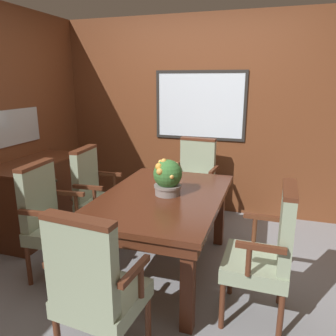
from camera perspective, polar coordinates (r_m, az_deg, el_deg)
name	(u,v)px	position (r m, az deg, el deg)	size (l,w,h in m)	color
ground_plane	(155,272)	(3.11, -2.32, -17.67)	(14.00, 14.00, 0.00)	gray
wall_back	(199,117)	(4.23, 5.35, 8.89)	(7.20, 0.08, 2.45)	brown
dining_table	(163,205)	(2.86, -0.93, -6.53)	(1.01, 1.52, 0.72)	#4C2314
chair_head_near	(95,286)	(2.02, -12.67, -19.44)	(0.54, 0.48, 1.01)	#562B19
chair_left_far	(96,192)	(3.51, -12.48, -4.12)	(0.47, 0.54, 1.01)	#562B19
chair_right_near	(268,250)	(2.43, 16.96, -13.45)	(0.45, 0.52, 1.01)	#562B19
chair_head_far	(195,178)	(3.93, 4.66, -1.72)	(0.54, 0.48, 1.01)	#562B19
chair_left_near	(51,217)	(3.01, -19.74, -7.99)	(0.47, 0.54, 1.01)	#562B19
potted_plant	(167,177)	(2.79, -0.10, -1.60)	(0.25, 0.25, 0.32)	gray
sideboard_cabinet	(38,197)	(3.94, -21.66, -4.72)	(0.53, 1.13, 0.83)	#512816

